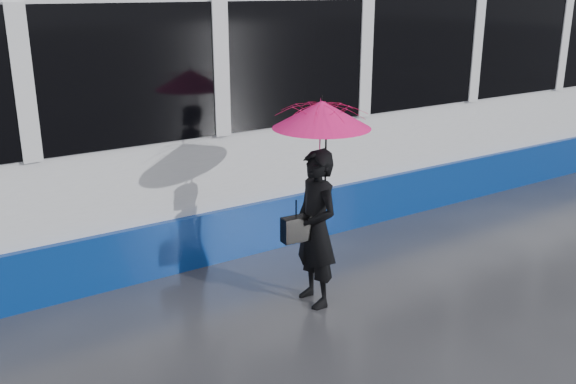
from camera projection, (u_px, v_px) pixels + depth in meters
ground at (284, 302)px, 6.48m from camera, size 90.00×90.00×0.00m
rails at (181, 227)px, 8.47m from camera, size 34.00×1.51×0.02m
woman at (316, 229)px, 6.26m from camera, size 0.42×0.60×1.58m
umbrella at (321, 133)px, 6.00m from camera, size 0.99×0.99×1.07m
handbag at (296, 229)px, 6.15m from camera, size 0.29×0.14×0.43m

